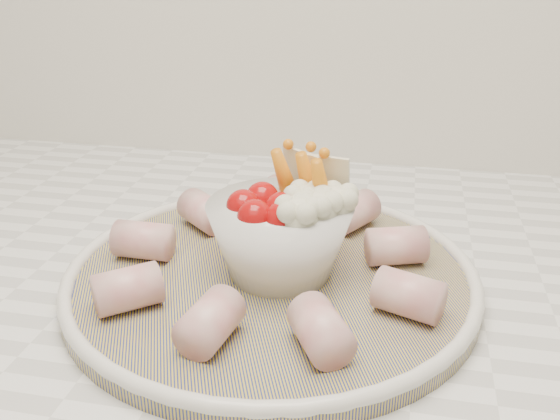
# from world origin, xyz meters

# --- Properties ---
(serving_platter) EXTENTS (0.46, 0.46, 0.02)m
(serving_platter) POSITION_xyz_m (-0.01, 1.41, 0.93)
(serving_platter) COLOR navy
(serving_platter) RESTS_ON kitchen_counter
(veggie_bowl) EXTENTS (0.12, 0.12, 0.11)m
(veggie_bowl) POSITION_xyz_m (0.00, 1.41, 0.98)
(veggie_bowl) COLOR white
(veggie_bowl) RESTS_ON serving_platter
(cured_meat_rolls) EXTENTS (0.29, 0.29, 0.03)m
(cured_meat_rolls) POSITION_xyz_m (-0.01, 1.41, 0.95)
(cured_meat_rolls) COLOR #C2595E
(cured_meat_rolls) RESTS_ON serving_platter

